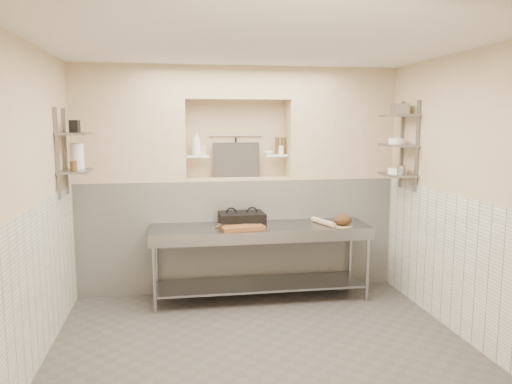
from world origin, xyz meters
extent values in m
cube|color=#46423E|center=(0.00, 0.00, -0.05)|extent=(4.00, 3.90, 0.10)
cube|color=silver|center=(0.00, 0.00, 2.85)|extent=(4.00, 3.90, 0.10)
cube|color=beige|center=(-2.05, 0.00, 1.40)|extent=(0.10, 3.90, 2.80)
cube|color=beige|center=(2.05, 0.00, 1.40)|extent=(0.10, 3.90, 2.80)
cube|color=beige|center=(0.00, 2.00, 1.40)|extent=(4.00, 0.10, 2.80)
cube|color=beige|center=(0.00, -2.00, 1.40)|extent=(4.00, 0.10, 2.80)
cube|color=white|center=(0.00, 1.75, 0.70)|extent=(4.00, 0.40, 1.40)
cube|color=beige|center=(0.00, 1.75, 1.41)|extent=(1.30, 0.40, 0.02)
cube|color=beige|center=(-1.33, 1.75, 2.10)|extent=(1.35, 0.40, 1.40)
cube|color=beige|center=(1.33, 1.75, 2.10)|extent=(1.35, 0.40, 1.40)
cube|color=beige|center=(0.00, 1.75, 2.60)|extent=(1.30, 0.40, 0.40)
cube|color=white|center=(-1.99, 0.00, 0.70)|extent=(0.02, 3.90, 1.40)
cube|color=white|center=(1.99, 0.00, 0.70)|extent=(0.02, 3.90, 1.40)
cube|color=white|center=(-0.50, 1.75, 1.70)|extent=(0.28, 0.16, 0.02)
cube|color=white|center=(0.50, 1.75, 1.70)|extent=(0.28, 0.16, 0.02)
cylinder|color=gray|center=(0.00, 1.92, 1.95)|extent=(0.70, 0.02, 0.02)
cylinder|color=black|center=(0.00, 1.90, 1.78)|extent=(0.02, 0.02, 0.30)
cube|color=#383330|center=(0.00, 1.85, 1.64)|extent=(0.60, 0.08, 0.45)
cube|color=slate|center=(-1.98, 1.25, 1.80)|extent=(0.03, 0.03, 0.95)
cube|color=slate|center=(-1.98, 0.85, 1.80)|extent=(0.03, 0.03, 0.95)
cube|color=slate|center=(-1.84, 1.05, 1.60)|extent=(0.30, 0.50, 0.02)
cube|color=slate|center=(-1.84, 1.05, 2.00)|extent=(0.30, 0.50, 0.03)
cube|color=slate|center=(1.98, 1.25, 1.85)|extent=(0.03, 0.03, 1.05)
cube|color=slate|center=(1.98, 0.85, 1.85)|extent=(0.03, 0.03, 1.05)
cube|color=slate|center=(1.84, 1.05, 1.50)|extent=(0.30, 0.50, 0.02)
cube|color=slate|center=(1.84, 1.05, 1.85)|extent=(0.30, 0.50, 0.02)
cube|color=slate|center=(1.84, 1.05, 2.20)|extent=(0.30, 0.50, 0.03)
cube|color=gray|center=(0.20, 1.20, 0.88)|extent=(2.60, 0.70, 0.04)
cube|color=gray|center=(0.20, 1.20, 0.18)|extent=(2.45, 0.60, 0.03)
cube|color=gray|center=(0.20, 0.87, 0.82)|extent=(2.60, 0.02, 0.12)
cylinder|color=gray|center=(-1.04, 0.91, 0.43)|extent=(0.04, 0.04, 0.86)
cylinder|color=gray|center=(-1.04, 1.49, 0.43)|extent=(0.04, 0.04, 0.86)
cylinder|color=gray|center=(1.44, 0.91, 0.43)|extent=(0.04, 0.04, 0.86)
cylinder|color=gray|center=(1.44, 1.49, 0.43)|extent=(0.04, 0.04, 0.86)
cube|color=black|center=(-0.01, 1.31, 0.95)|extent=(0.55, 0.40, 0.10)
cube|color=black|center=(-0.01, 1.31, 1.02)|extent=(0.55, 0.40, 0.05)
cube|color=brown|center=(-0.05, 1.08, 0.92)|extent=(0.54, 0.42, 0.04)
cube|color=gray|center=(0.04, 1.11, 0.95)|extent=(0.28, 0.09, 0.01)
cylinder|color=gray|center=(-0.30, 1.00, 0.96)|extent=(0.19, 0.24, 0.03)
imported|color=white|center=(0.21, 1.39, 0.92)|extent=(0.23, 0.23, 0.05)
cylinder|color=tan|center=(0.96, 1.15, 0.93)|extent=(0.20, 0.43, 0.07)
cylinder|color=tan|center=(1.16, 1.02, 0.91)|extent=(0.24, 0.24, 0.01)
ellipsoid|color=#4C2D19|center=(1.16, 1.02, 0.98)|extent=(0.21, 0.21, 0.13)
imported|color=white|center=(-0.51, 1.75, 1.86)|extent=(0.14, 0.14, 0.30)
cube|color=beige|center=(-0.44, 1.76, 1.77)|extent=(0.08, 0.08, 0.12)
imported|color=white|center=(0.40, 1.74, 1.73)|extent=(0.17, 0.17, 0.04)
cylinder|color=#4D351C|center=(0.60, 1.79, 1.82)|extent=(0.06, 0.06, 0.22)
cylinder|color=#4D351C|center=(0.52, 1.78, 1.82)|extent=(0.06, 0.06, 0.22)
cylinder|color=white|center=(0.57, 1.75, 1.77)|extent=(0.07, 0.07, 0.11)
cylinder|color=white|center=(-1.84, 1.18, 1.75)|extent=(0.14, 0.14, 0.28)
cylinder|color=#4D351C|center=(-1.84, 0.94, 1.67)|extent=(0.07, 0.07, 0.11)
cube|color=black|center=(-1.84, 1.11, 2.08)|extent=(0.11, 0.11, 0.13)
cylinder|color=white|center=(1.84, 1.05, 1.55)|extent=(0.22, 0.22, 0.07)
cylinder|color=gray|center=(1.84, 0.96, 1.57)|extent=(0.11, 0.11, 0.11)
cylinder|color=white|center=(1.84, 1.11, 1.90)|extent=(0.19, 0.19, 0.07)
cube|color=gray|center=(1.84, 1.05, 2.28)|extent=(0.18, 0.21, 0.13)
camera|label=1|loc=(-0.78, -4.53, 2.12)|focal=35.00mm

